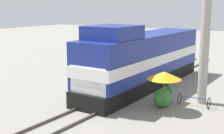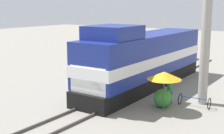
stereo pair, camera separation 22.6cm
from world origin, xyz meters
The scene contains 9 objects.
ground_plane centered at (0.00, 0.00, 0.00)m, with size 120.00×120.00×0.00m, color gray.
rail_near centered at (-0.72, 0.00, 0.07)m, with size 0.08×35.11×0.15m, color #4C4742.
rail_far centered at (0.72, 0.00, 0.07)m, with size 0.08×35.11×0.15m, color #4C4742.
locomotive centered at (0.00, 3.12, 2.10)m, with size 3.02×14.48×4.80m.
utility_pole centered at (4.94, 1.78, 4.31)m, with size 1.80×0.56×8.55m.
vendor_umbrella centered at (3.55, -0.89, 2.10)m, with size 1.97×1.97×2.33m.
shrub_cluster centered at (3.23, -0.28, 0.56)m, with size 1.12×1.12×1.12m, color #388C38.
person_bystander centered at (3.26, 0.61, 0.85)m, with size 0.34×0.34×1.58m.
bicycle centered at (4.76, 0.89, 0.35)m, with size 1.86×0.74×0.69m.
Camera 1 is at (10.62, -16.94, 5.99)m, focal length 50.00 mm.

